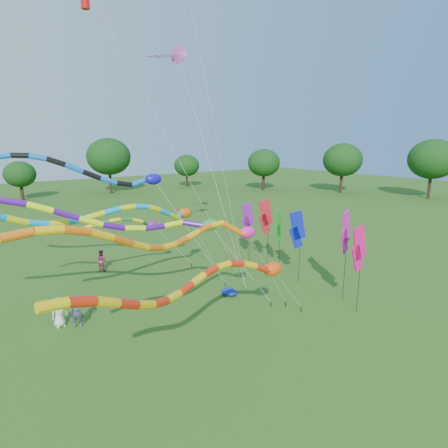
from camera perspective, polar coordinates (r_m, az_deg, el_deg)
ground at (r=19.09m, az=5.28°, el=-15.97°), size 160.00×160.00×0.00m
tree_ring at (r=14.47m, az=-23.32°, el=-2.67°), size 116.95×119.04×9.61m
tube_kite_red at (r=14.70m, az=-0.98°, el=-8.30°), size 13.07×3.74×5.96m
tube_kite_orange at (r=14.36m, az=-6.53°, el=-1.68°), size 13.99×3.24×7.47m
tube_kite_purple at (r=17.46m, az=-18.46°, el=0.89°), size 16.24×4.79×7.67m
tube_kite_blue at (r=21.71m, az=-22.46°, el=7.59°), size 14.78×6.24×9.19m
tube_kite_cyan at (r=20.12m, az=-14.08°, el=1.48°), size 14.53×5.29×7.45m
tube_kite_green at (r=23.62m, az=-18.62°, el=0.09°), size 12.62×1.07×6.17m
delta_kite_high_c at (r=27.03m, az=-7.07°, el=24.26°), size 3.03×7.39×15.77m
banner_pole_magenta_b at (r=21.81m, az=18.07°, el=-1.24°), size 1.14×0.37×5.39m
banner_pole_violet at (r=28.17m, az=3.60°, el=0.79°), size 1.16×0.11×4.60m
banner_pole_green at (r=26.44m, az=8.34°, el=-0.42°), size 1.10×0.52×4.46m
banner_pole_red at (r=26.27m, az=6.35°, el=1.10°), size 1.16×0.21×5.16m
banner_pole_blue_a at (r=24.28m, az=11.08°, el=-0.90°), size 1.10×0.52×4.79m
banner_pole_magenta_a at (r=20.67m, az=19.83°, el=-3.57°), size 1.16×0.13×4.88m
blue_nylon_heap at (r=22.49m, az=0.76°, el=-10.66°), size 1.57×1.43×0.47m
person_a at (r=20.81m, az=-23.84°, el=-12.17°), size 0.80×0.57×1.53m
person_b at (r=20.37m, az=-21.49°, el=-12.25°), size 0.74×0.64×1.70m
person_c at (r=28.10m, az=-18.20°, el=-5.29°), size 0.91×0.95×1.54m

